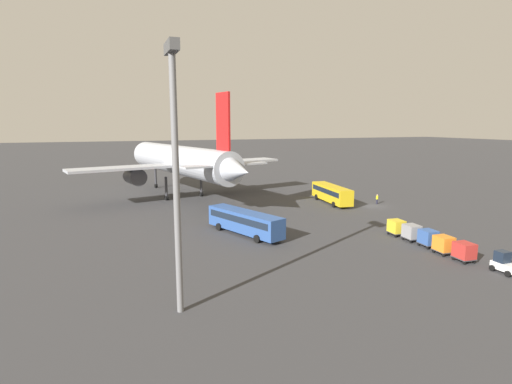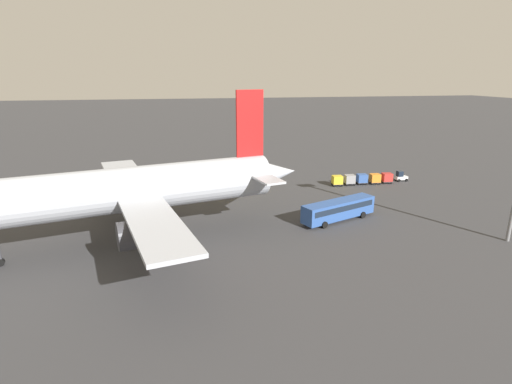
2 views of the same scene
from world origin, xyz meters
The scene contains 12 objects.
ground_plane centered at (0.00, 0.00, 0.00)m, with size 600.00×600.00×0.00m, color #38383A.
airplane centered at (20.77, 30.03, 7.25)m, with size 49.27×42.03×19.27m.
shuttle_bus_near centered at (5.08, 5.24, 1.92)m, with size 12.37×3.88×3.20m.
shuttle_bus_far centered at (-9.36, 27.17, 1.87)m, with size 12.69×6.91×3.10m.
baggage_tug centered at (-31.31, 7.89, 0.94)m, with size 2.42×1.65×2.10m.
worker_person centered at (1.36, -2.10, 0.87)m, with size 0.38×0.38×1.74m.
cargo_cart_red centered at (-27.57, 8.97, 1.19)m, with size 2.11×1.81×2.06m.
cargo_cart_orange centered at (-24.90, 9.06, 1.19)m, with size 2.11×1.81×2.06m.
cargo_cart_blue centered at (-22.23, 8.71, 1.19)m, with size 2.11×1.81×2.06m.
cargo_cart_grey centered at (-19.56, 8.77, 1.19)m, with size 2.11×1.81×2.06m.
cargo_cart_yellow centered at (-16.89, 8.86, 1.19)m, with size 2.11×1.81×2.06m.
light_pole centered at (-28.29, 39.05, 12.11)m, with size 2.80×0.70×20.08m.
Camera 1 is at (-57.54, 43.86, 14.40)m, focal length 28.00 mm.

